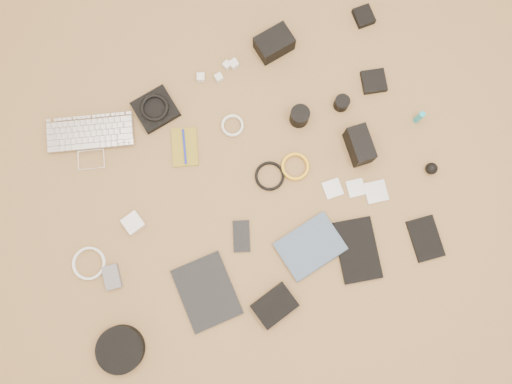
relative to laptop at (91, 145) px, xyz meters
name	(u,v)px	position (x,y,z in m)	size (l,w,h in m)	color
room_shell	(232,40)	(0.49, -0.38, 1.24)	(4.04, 4.04, 2.58)	olive
laptop	(91,145)	(0.00, 0.00, 0.00)	(0.33, 0.23, 0.03)	silver
headphone_pouch	(156,109)	(0.28, 0.04, 0.00)	(0.15, 0.14, 0.03)	black
headphones	(154,108)	(0.28, 0.04, 0.02)	(0.11, 0.11, 0.01)	black
charger_a	(201,77)	(0.49, 0.09, 0.00)	(0.03, 0.03, 0.03)	silver
charger_b	(234,64)	(0.63, 0.09, 0.00)	(0.03, 0.03, 0.03)	silver
charger_c	(227,65)	(0.60, 0.09, 0.00)	(0.03, 0.03, 0.02)	silver
charger_d	(219,78)	(0.55, 0.06, 0.00)	(0.03, 0.03, 0.03)	silver
dslr_camera	(274,44)	(0.80, 0.09, 0.03)	(0.14, 0.10, 0.08)	black
lens_pouch	(364,16)	(1.18, 0.07, 0.00)	(0.07, 0.08, 0.03)	black
notebook_olive	(185,147)	(0.33, -0.15, -0.01)	(0.10, 0.15, 0.01)	olive
pen_blue	(184,147)	(0.33, -0.15, 0.00)	(0.01, 0.01, 0.14)	#1523B2
cable_white_a	(233,126)	(0.53, -0.14, -0.01)	(0.09, 0.09, 0.01)	silver
lens_a	(300,116)	(0.78, -0.22, 0.03)	(0.07, 0.07, 0.08)	black
lens_b	(342,103)	(0.95, -0.23, 0.01)	(0.06, 0.06, 0.05)	black
card_reader	(374,81)	(1.11, -0.19, 0.00)	(0.09, 0.09, 0.02)	black
power_brick	(133,223)	(0.04, -0.34, 0.00)	(0.07, 0.07, 0.03)	silver
cable_white_b	(90,263)	(-0.16, -0.42, -0.01)	(0.12, 0.12, 0.01)	silver
cable_black	(270,176)	(0.58, -0.38, -0.01)	(0.11, 0.11, 0.01)	black
cable_yellow	(295,167)	(0.69, -0.38, -0.01)	(0.11, 0.11, 0.01)	gold
flash	(359,146)	(0.94, -0.41, 0.04)	(0.07, 0.14, 0.10)	black
lens_cleaner	(419,117)	(1.20, -0.40, 0.03)	(0.02, 0.02, 0.08)	teal
battery_charger	(112,277)	(-0.10, -0.50, 0.00)	(0.06, 0.09, 0.02)	slate
tablet	(207,292)	(0.20, -0.69, -0.01)	(0.19, 0.25, 0.01)	black
phone	(242,236)	(0.40, -0.55, -0.01)	(0.06, 0.12, 0.01)	black
filter_case_left	(333,189)	(0.79, -0.52, -0.01)	(0.07, 0.07, 0.01)	silver
filter_case_mid	(356,188)	(0.87, -0.55, -0.01)	(0.06, 0.06, 0.01)	silver
filter_case_right	(376,192)	(0.93, -0.59, -0.01)	(0.08, 0.08, 0.01)	silver
air_blower	(431,168)	(1.16, -0.60, 0.01)	(0.05, 0.05, 0.05)	black
headphone_case	(120,349)	(-0.16, -0.75, 0.01)	(0.17, 0.17, 0.05)	black
drive_case	(275,306)	(0.41, -0.83, 0.01)	(0.15, 0.11, 0.04)	black
paperback	(323,266)	(0.63, -0.77, 0.00)	(0.17, 0.23, 0.02)	#3F516A
notebook_black_a	(357,250)	(0.77, -0.77, 0.00)	(0.14, 0.23, 0.02)	black
notebook_black_b	(425,239)	(1.03, -0.83, -0.01)	(0.10, 0.16, 0.01)	black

